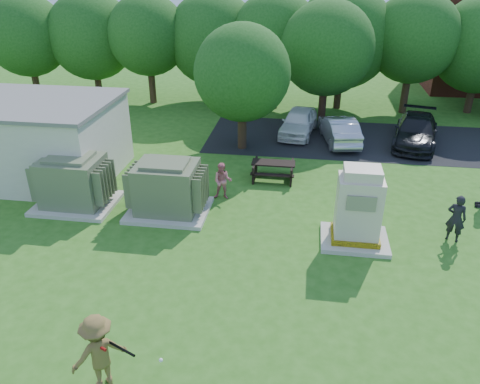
% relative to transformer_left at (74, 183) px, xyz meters
% --- Properties ---
extents(ground, '(120.00, 120.00, 0.00)m').
position_rel_transformer_left_xyz_m(ground, '(6.50, -4.50, -0.97)').
color(ground, '#2D6619').
rests_on(ground, ground).
extents(service_building, '(10.00, 5.00, 3.20)m').
position_rel_transformer_left_xyz_m(service_building, '(-4.50, 2.50, 0.63)').
color(service_building, beige).
rests_on(service_building, ground).
extents(parking_strip, '(20.00, 6.00, 0.01)m').
position_rel_transformer_left_xyz_m(parking_strip, '(13.50, 9.00, -0.96)').
color(parking_strip, '#232326').
rests_on(parking_strip, ground).
extents(transformer_left, '(3.00, 2.40, 2.07)m').
position_rel_transformer_left_xyz_m(transformer_left, '(0.00, 0.00, 0.00)').
color(transformer_left, beige).
rests_on(transformer_left, ground).
extents(transformer_right, '(3.00, 2.40, 2.07)m').
position_rel_transformer_left_xyz_m(transformer_right, '(3.70, 0.00, 0.00)').
color(transformer_right, beige).
rests_on(transformer_right, ground).
extents(generator_cabinet, '(2.25, 1.84, 2.74)m').
position_rel_transformer_left_xyz_m(generator_cabinet, '(10.52, -1.08, 0.23)').
color(generator_cabinet, beige).
rests_on(generator_cabinet, ground).
extents(picnic_table, '(1.85, 1.39, 0.79)m').
position_rel_transformer_left_xyz_m(picnic_table, '(7.36, 3.50, -0.48)').
color(picnic_table, black).
rests_on(picnic_table, ground).
extents(batter, '(1.42, 1.32, 1.92)m').
position_rel_transformer_left_xyz_m(batter, '(4.49, -7.98, -0.01)').
color(batter, brown).
rests_on(batter, ground).
extents(person_by_generator, '(0.73, 0.62, 1.70)m').
position_rel_transformer_left_xyz_m(person_by_generator, '(13.82, -0.49, -0.12)').
color(person_by_generator, black).
rests_on(person_by_generator, ground).
extents(person_at_picnic, '(0.76, 0.60, 1.51)m').
position_rel_transformer_left_xyz_m(person_at_picnic, '(5.53, 1.40, -0.21)').
color(person_at_picnic, '#D6717E').
rests_on(person_at_picnic, ground).
extents(car_white, '(2.22, 4.27, 1.39)m').
position_rel_transformer_left_xyz_m(car_white, '(8.23, 9.46, -0.28)').
color(car_white, white).
rests_on(car_white, ground).
extents(car_silver_a, '(2.19, 4.33, 1.36)m').
position_rel_transformer_left_xyz_m(car_silver_a, '(10.35, 8.57, -0.29)').
color(car_silver_a, '#B8B8BD').
rests_on(car_silver_a, ground).
extents(car_dark, '(3.07, 5.26, 1.43)m').
position_rel_transformer_left_xyz_m(car_dark, '(14.22, 8.83, -0.25)').
color(car_dark, black).
rests_on(car_dark, ground).
extents(batting_equipment, '(1.39, 0.39, 0.35)m').
position_rel_transformer_left_xyz_m(batting_equipment, '(5.10, -8.07, 0.24)').
color(batting_equipment, black).
rests_on(batting_equipment, ground).
extents(tree_row, '(41.30, 13.30, 7.30)m').
position_rel_transformer_left_xyz_m(tree_row, '(8.25, 14.00, 3.18)').
color(tree_row, '#47301E').
rests_on(tree_row, ground).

